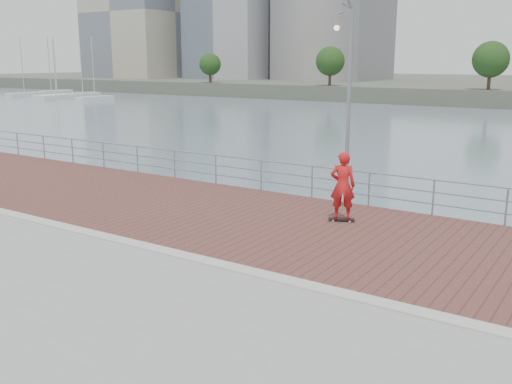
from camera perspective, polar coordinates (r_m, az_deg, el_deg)
The scene contains 8 objects.
water at distance 14.14m, azimuth -4.63°, elevation -14.71°, with size 400.00×400.00×0.00m, color slate.
brick_lane at distance 16.16m, azimuth 3.14°, elevation -3.39°, with size 40.00×6.80×0.02m, color brown.
curb at distance 13.32m, azimuth -4.79°, elevation -6.95°, with size 40.00×0.40×0.06m, color #B7B5AD.
guardrail at distance 18.92m, azimuth 8.39°, elevation 1.05°, with size 39.06×0.06×1.13m.
street_lamp at distance 17.48m, azimuth 8.77°, elevation 12.14°, with size 0.45×1.30×6.12m.
skateboard at distance 16.72m, azimuth 8.55°, elevation -2.68°, with size 0.77×0.46×0.09m.
skateboarder at distance 16.48m, azimuth 8.66°, elevation 0.66°, with size 0.71×0.47×1.96m, color red.
marina at distance 111.94m, azimuth -18.95°, elevation 9.20°, with size 24.53×17.17×10.61m.
Camera 1 is at (7.80, -9.79, 4.57)m, focal length 40.00 mm.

